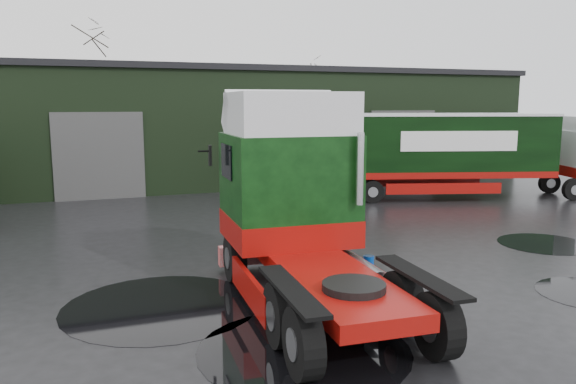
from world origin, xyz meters
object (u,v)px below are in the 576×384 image
object	(u,v)px
tree_back_a	(89,98)
tree_back_b	(297,111)
wash_bucket	(369,261)
warehouse	(234,124)
lorry_right	(424,156)
hero_tractor	(319,203)

from	to	relation	value
tree_back_a	tree_back_b	bearing A→B (deg)	0.00
wash_bucket	tree_back_b	xyz separation A→B (m)	(9.58, 29.91, 3.61)
wash_bucket	tree_back_a	size ratio (longest dim) A/B	0.03
warehouse	lorry_right	distance (m)	12.63
hero_tractor	wash_bucket	world-z (taller)	hero_tractor
lorry_right	tree_back_b	xyz separation A→B (m)	(1.90, 21.00, 1.76)
tree_back_b	hero_tractor	bearing A→B (deg)	-110.61
hero_tractor	wash_bucket	distance (m)	4.42
hero_tractor	tree_back_a	xyz separation A→B (m)	(-3.73, 32.62, 2.40)
hero_tractor	wash_bucket	bearing A→B (deg)	48.39
warehouse	wash_bucket	distance (m)	20.20
lorry_right	wash_bucket	xyz separation A→B (m)	(-7.68, -8.91, -1.85)
wash_bucket	tree_back_a	world-z (taller)	tree_back_a
hero_tractor	tree_back_b	distance (m)	34.88
lorry_right	wash_bucket	distance (m)	11.91
warehouse	tree_back_b	bearing A→B (deg)	51.34
hero_tractor	lorry_right	xyz separation A→B (m)	(10.37, 11.62, -0.36)
warehouse	wash_bucket	xyz separation A→B (m)	(-1.58, -19.91, -3.02)
hero_tractor	warehouse	bearing A→B (deg)	82.46
lorry_right	tree_back_a	distance (m)	25.44
wash_bucket	tree_back_a	bearing A→B (deg)	102.11
tree_back_b	tree_back_a	bearing A→B (deg)	180.00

